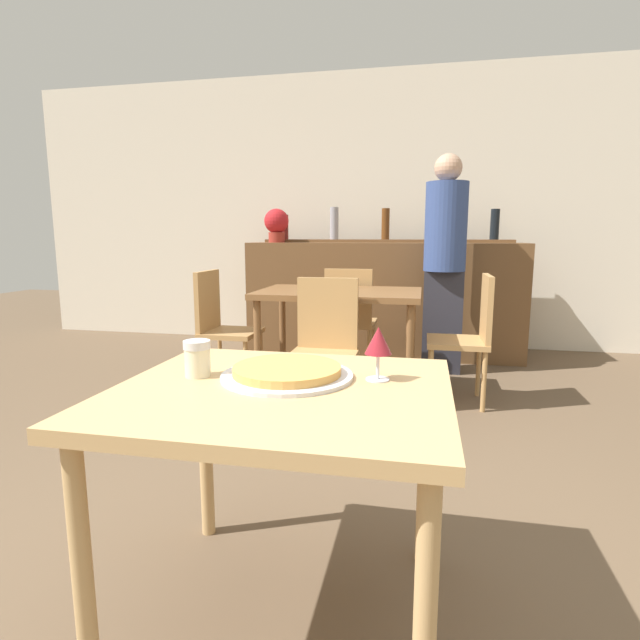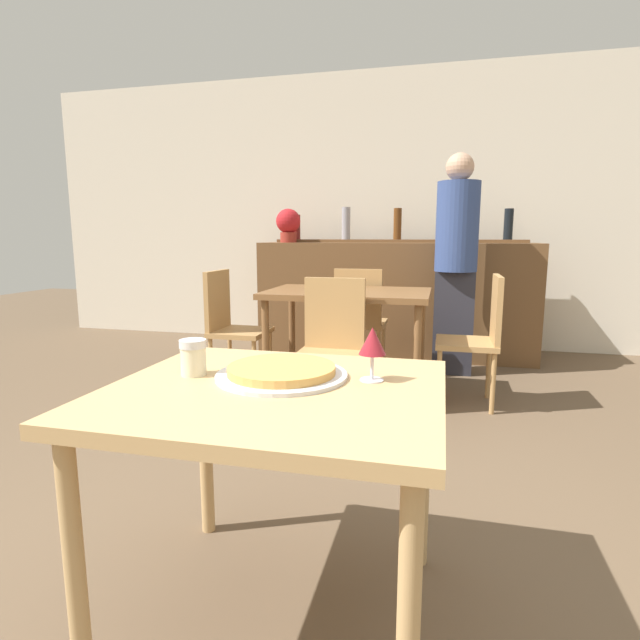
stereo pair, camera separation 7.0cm
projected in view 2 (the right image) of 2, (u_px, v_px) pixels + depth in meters
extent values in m
plane|color=brown|center=(279.00, 613.00, 1.53)|extent=(16.00, 16.00, 0.00)
cube|color=silver|center=(401.00, 211.00, 5.16)|extent=(8.00, 0.05, 2.80)
cube|color=tan|center=(275.00, 393.00, 1.41)|extent=(0.93, 0.82, 0.04)
cylinder|color=tan|center=(74.00, 564.00, 1.23)|extent=(0.05, 0.05, 0.68)
cylinder|color=tan|center=(408.00, 625.00, 1.04)|extent=(0.05, 0.05, 0.68)
cylinder|color=tan|center=(206.00, 448.00, 1.90)|extent=(0.05, 0.05, 0.68)
cylinder|color=tan|center=(423.00, 472.00, 1.71)|extent=(0.05, 0.05, 0.68)
cube|color=brown|center=(348.00, 293.00, 3.51)|extent=(1.14, 0.73, 0.04)
cylinder|color=brown|center=(266.00, 352.00, 3.40)|extent=(0.05, 0.05, 0.72)
cylinder|color=brown|center=(417.00, 360.00, 3.16)|extent=(0.05, 0.05, 0.72)
cylinder|color=brown|center=(292.00, 335.00, 3.99)|extent=(0.05, 0.05, 0.72)
cylinder|color=brown|center=(421.00, 341.00, 3.75)|extent=(0.05, 0.05, 0.72)
cube|color=brown|center=(394.00, 299.00, 4.82)|extent=(2.60, 0.56, 1.08)
cube|color=brown|center=(397.00, 241.00, 4.86)|extent=(2.39, 0.24, 0.03)
cylinder|color=maroon|center=(297.00, 227.00, 5.08)|extent=(0.07, 0.07, 0.25)
cylinder|color=#9999A3|center=(346.00, 223.00, 4.95)|extent=(0.09, 0.09, 0.31)
cylinder|color=#5B3314|center=(398.00, 224.00, 4.83)|extent=(0.08, 0.08, 0.30)
cylinder|color=black|center=(452.00, 225.00, 4.72)|extent=(0.07, 0.07, 0.27)
cylinder|color=black|center=(508.00, 224.00, 4.60)|extent=(0.08, 0.08, 0.28)
cube|color=tan|center=(328.00, 357.00, 2.98)|extent=(0.40, 0.40, 0.04)
cube|color=tan|center=(335.00, 313.00, 3.11)|extent=(0.38, 0.04, 0.44)
cylinder|color=tan|center=(293.00, 400.00, 2.89)|extent=(0.03, 0.03, 0.41)
cylinder|color=tan|center=(351.00, 404.00, 2.81)|extent=(0.03, 0.03, 0.41)
cylinder|color=tan|center=(308.00, 383.00, 3.21)|extent=(0.03, 0.03, 0.41)
cylinder|color=tan|center=(360.00, 387.00, 3.13)|extent=(0.03, 0.03, 0.41)
cube|color=tan|center=(361.00, 323.00, 4.16)|extent=(0.40, 0.40, 0.04)
cube|color=tan|center=(358.00, 297.00, 3.94)|extent=(0.38, 0.04, 0.44)
cylinder|color=tan|center=(383.00, 346.00, 4.31)|extent=(0.03, 0.03, 0.41)
cylinder|color=tan|center=(345.00, 344.00, 4.39)|extent=(0.03, 0.03, 0.41)
cylinder|color=tan|center=(378.00, 355.00, 3.99)|extent=(0.03, 0.03, 0.41)
cylinder|color=tan|center=(337.00, 352.00, 4.07)|extent=(0.03, 0.03, 0.41)
cube|color=tan|center=(241.00, 332.00, 3.76)|extent=(0.40, 0.40, 0.04)
cube|color=tan|center=(217.00, 300.00, 3.76)|extent=(0.04, 0.38, 0.44)
cylinder|color=tan|center=(254.00, 368.00, 3.59)|extent=(0.03, 0.03, 0.41)
cylinder|color=tan|center=(270.00, 357.00, 3.92)|extent=(0.03, 0.03, 0.41)
cylinder|color=tan|center=(211.00, 365.00, 3.67)|extent=(0.03, 0.03, 0.41)
cylinder|color=tan|center=(230.00, 354.00, 4.00)|extent=(0.03, 0.03, 0.41)
cube|color=tan|center=(466.00, 343.00, 3.37)|extent=(0.40, 0.40, 0.04)
cube|color=tan|center=(496.00, 309.00, 3.29)|extent=(0.04, 0.38, 0.44)
cylinder|color=tan|center=(439.00, 367.00, 3.61)|extent=(0.03, 0.03, 0.41)
cylinder|color=tan|center=(439.00, 380.00, 3.29)|extent=(0.03, 0.03, 0.41)
cylinder|color=tan|center=(488.00, 370.00, 3.53)|extent=(0.03, 0.03, 0.41)
cylinder|color=tan|center=(493.00, 384.00, 3.21)|extent=(0.03, 0.03, 0.41)
cylinder|color=silver|center=(282.00, 375.00, 1.49)|extent=(0.39, 0.39, 0.01)
cylinder|color=gold|center=(282.00, 370.00, 1.49)|extent=(0.32, 0.32, 0.02)
cylinder|color=beige|center=(193.00, 361.00, 1.51)|extent=(0.08, 0.08, 0.09)
cylinder|color=silver|center=(193.00, 344.00, 1.51)|extent=(0.08, 0.08, 0.02)
cube|color=#2D2D38|center=(453.00, 323.00, 4.15)|extent=(0.32, 0.18, 0.86)
cylinder|color=#33477F|center=(457.00, 227.00, 4.02)|extent=(0.34, 0.34, 0.71)
sphere|color=tan|center=(460.00, 167.00, 3.95)|extent=(0.22, 0.22, 0.22)
cylinder|color=silver|center=(372.00, 380.00, 1.46)|extent=(0.07, 0.07, 0.00)
cylinder|color=silver|center=(372.00, 367.00, 1.46)|extent=(0.01, 0.01, 0.07)
cone|color=maroon|center=(372.00, 341.00, 1.44)|extent=(0.08, 0.08, 0.08)
cylinder|color=maroon|center=(288.00, 237.00, 4.92)|extent=(0.16, 0.16, 0.10)
sphere|color=red|center=(288.00, 221.00, 4.90)|extent=(0.24, 0.24, 0.24)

